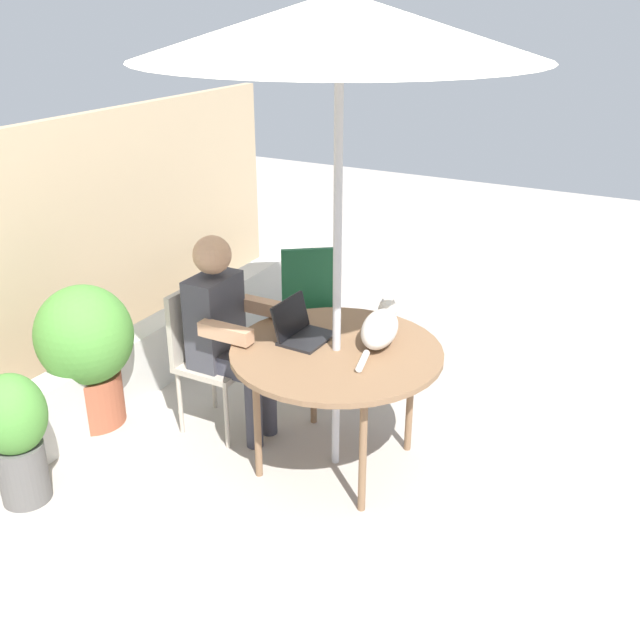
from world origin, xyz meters
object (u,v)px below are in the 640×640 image
Objects in this scene: laptop at (299,327)px; potted_plant_near_fence at (86,347)px; patio_table at (336,358)px; chair_occupied at (205,347)px; patio_umbrella at (340,26)px; cat at (381,327)px; potted_plant_by_chair at (15,431)px; chair_empty at (313,305)px; person_seated at (225,327)px.

potted_plant_near_fence is (-0.35, 1.28, -0.27)m from laptop.
chair_occupied reaches higher than patio_table.
patio_umbrella is at bearing -78.00° from potted_plant_near_fence.
laptop reaches higher than cat.
potted_plant_near_fence is at bearing 102.00° from patio_table.
laptop is 0.34× the size of potted_plant_near_fence.
laptop is (0.03, -0.63, 0.26)m from chair_occupied.
cat is 0.88× the size of potted_plant_by_chair.
laptop reaches higher than potted_plant_near_fence.
potted_plant_by_chair is (-1.08, 1.29, -0.25)m from patio_table.
potted_plant_near_fence is (-0.53, 1.69, -0.29)m from cat.
potted_plant_by_chair is (-1.08, 1.29, -1.91)m from patio_umbrella.
chair_empty is at bearing 35.74° from patio_umbrella.
cat is (0.20, -0.16, -1.52)m from patio_umbrella.
potted_plant_near_fence is (-0.32, 0.80, -0.18)m from person_seated.
person_seated is 0.92m from cat.
chair_occupied is at bearing 164.03° from chair_empty.
chair_empty reaches higher than patio_table.
potted_plant_near_fence is 0.79m from potted_plant_by_chair.
cat is (0.20, -0.16, 0.13)m from patio_table.
patio_table is 1.70m from potted_plant_by_chair.
chair_occupied is at bearing 90.00° from patio_umbrella.
patio_table is at bearing 0.00° from patio_umbrella.
cat reaches higher than potted_plant_by_chair.
chair_occupied reaches higher than potted_plant_by_chair.
chair_empty is at bearing -18.61° from potted_plant_by_chair.
chair_empty is 2.88× the size of laptop.
patio_umbrella reaches higher than chair_empty.
cat is at bearing -72.68° from potted_plant_near_fence.
laptop is (0.03, -0.48, 0.09)m from person_seated.
cat is (0.20, -0.89, 0.11)m from person_seated.
chair_occupied is at bearing 90.00° from patio_table.
person_seated reaches higher than potted_plant_near_fence.
potted_plant_near_fence is at bearing 102.00° from patio_umbrella.
patio_table is 0.93× the size of person_seated.
chair_empty is at bearing -36.68° from potted_plant_near_fence.
chair_empty is (0.88, 0.63, -0.14)m from patio_table.
laptop is (-0.85, -0.38, 0.26)m from chair_empty.
patio_umbrella is 3.36× the size of potted_plant_by_chair.
laptop is at bearing -43.28° from potted_plant_by_chair.
person_seated is 3.98× the size of laptop.
laptop is 1.35m from potted_plant_near_fence.
chair_occupied is 0.72× the size of person_seated.
patio_umbrella is at bearing -90.00° from person_seated.
laptop is at bearing 83.59° from patio_table.
cat is 1.97m from potted_plant_by_chair.
potted_plant_by_chair is at bearing 152.33° from person_seated.
chair_empty and cat have the same top height.
potted_plant_near_fence is (-0.32, 1.52, -0.15)m from patio_table.
laptop is at bearing -155.73° from chair_empty.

